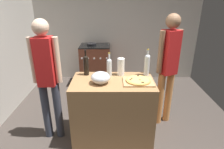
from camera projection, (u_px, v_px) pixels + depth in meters
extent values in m
cube|color=#3F3833|center=(110.00, 107.00, 3.62)|extent=(4.18, 3.47, 0.02)
cube|color=#BCB7AD|center=(110.00, 26.00, 4.51)|extent=(4.18, 0.10, 2.60)
cube|color=#9E7247|center=(112.00, 109.00, 2.71)|extent=(1.12, 0.65, 0.90)
cube|color=tan|center=(137.00, 82.00, 2.49)|extent=(0.40, 0.32, 0.02)
cylinder|color=tan|center=(137.00, 80.00, 2.48)|extent=(0.33, 0.33, 0.02)
cylinder|color=#EAC660|center=(137.00, 80.00, 2.48)|extent=(0.29, 0.29, 0.00)
cylinder|color=brown|center=(143.00, 82.00, 2.39)|extent=(0.02, 0.02, 0.01)
cylinder|color=brown|center=(142.00, 82.00, 2.39)|extent=(0.03, 0.03, 0.01)
cylinder|color=brown|center=(130.00, 80.00, 2.47)|extent=(0.03, 0.03, 0.01)
cylinder|color=brown|center=(137.00, 76.00, 2.59)|extent=(0.03, 0.03, 0.01)
cylinder|color=brown|center=(131.00, 78.00, 2.51)|extent=(0.02, 0.02, 0.01)
cylinder|color=brown|center=(139.00, 80.00, 2.47)|extent=(0.02, 0.02, 0.01)
cylinder|color=#B2B2B7|center=(100.00, 83.00, 2.47)|extent=(0.11, 0.11, 0.01)
ellipsoid|color=silver|center=(100.00, 78.00, 2.44)|extent=(0.25, 0.25, 0.15)
cylinder|color=white|center=(120.00, 67.00, 2.69)|extent=(0.10, 0.10, 0.25)
cylinder|color=#997551|center=(120.00, 67.00, 2.69)|extent=(0.03, 0.03, 0.25)
cylinder|color=black|center=(85.00, 67.00, 2.69)|extent=(0.07, 0.07, 0.25)
sphere|color=black|center=(85.00, 58.00, 2.64)|extent=(0.07, 0.07, 0.07)
cylinder|color=black|center=(85.00, 54.00, 2.62)|extent=(0.03, 0.03, 0.09)
cylinder|color=black|center=(84.00, 50.00, 2.60)|extent=(0.03, 0.03, 0.01)
cylinder|color=silver|center=(146.00, 66.00, 2.68)|extent=(0.08, 0.08, 0.27)
sphere|color=silver|center=(147.00, 57.00, 2.63)|extent=(0.08, 0.08, 0.08)
cylinder|color=silver|center=(147.00, 53.00, 2.60)|extent=(0.03, 0.03, 0.08)
cylinder|color=gold|center=(147.00, 49.00, 2.59)|extent=(0.03, 0.03, 0.01)
cylinder|color=silver|center=(108.00, 69.00, 2.66)|extent=(0.07, 0.07, 0.22)
sphere|color=silver|center=(108.00, 61.00, 2.62)|extent=(0.07, 0.07, 0.07)
cylinder|color=silver|center=(108.00, 57.00, 2.60)|extent=(0.03, 0.03, 0.09)
cylinder|color=gold|center=(108.00, 53.00, 2.58)|extent=(0.03, 0.03, 0.01)
cube|color=brown|center=(95.00, 65.00, 4.45)|extent=(0.68, 0.55, 0.91)
cube|color=black|center=(94.00, 46.00, 4.28)|extent=(0.68, 0.55, 0.02)
cylinder|color=silver|center=(81.00, 59.00, 4.09)|extent=(0.04, 0.02, 0.04)
cylinder|color=silver|center=(87.00, 59.00, 4.09)|extent=(0.04, 0.02, 0.04)
cylinder|color=silver|center=(93.00, 59.00, 4.09)|extent=(0.04, 0.02, 0.04)
cylinder|color=silver|center=(100.00, 58.00, 4.09)|extent=(0.04, 0.02, 0.04)
cylinder|color=silver|center=(106.00, 58.00, 4.09)|extent=(0.04, 0.02, 0.04)
cylinder|color=black|center=(91.00, 44.00, 4.29)|extent=(0.21, 0.21, 0.04)
cylinder|color=#383D4C|center=(45.00, 111.00, 2.70)|extent=(0.11, 0.11, 0.85)
cylinder|color=#383D4C|center=(57.00, 111.00, 2.70)|extent=(0.11, 0.11, 0.85)
cube|color=red|center=(44.00, 62.00, 2.42)|extent=(0.23, 0.20, 0.64)
cylinder|color=beige|center=(32.00, 61.00, 2.41)|extent=(0.08, 0.08, 0.61)
cylinder|color=beige|center=(56.00, 61.00, 2.42)|extent=(0.08, 0.08, 0.61)
sphere|color=beige|center=(39.00, 27.00, 2.26)|extent=(0.21, 0.21, 0.21)
cylinder|color=#D88C4C|center=(167.00, 97.00, 3.08)|extent=(0.11, 0.11, 0.87)
cylinder|color=#D88C4C|center=(159.00, 99.00, 3.02)|extent=(0.11, 0.11, 0.87)
cube|color=red|center=(169.00, 52.00, 2.76)|extent=(0.28, 0.27, 0.65)
cylinder|color=#936B4C|center=(177.00, 50.00, 2.81)|extent=(0.08, 0.08, 0.62)
cylinder|color=#936B4C|center=(160.00, 52.00, 2.70)|extent=(0.08, 0.08, 0.62)
sphere|color=#936B4C|center=(172.00, 21.00, 2.59)|extent=(0.21, 0.21, 0.21)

